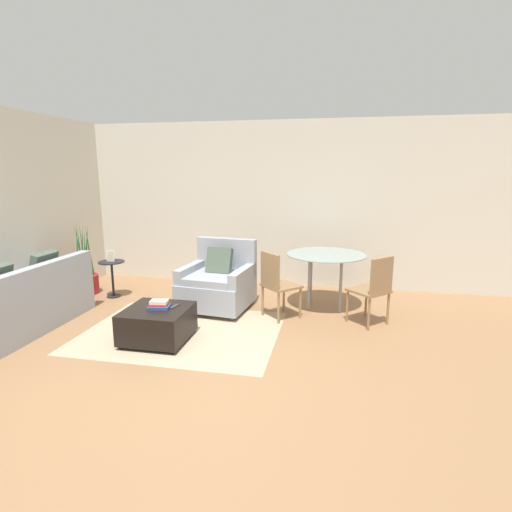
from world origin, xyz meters
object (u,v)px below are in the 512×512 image
(tv_remote_primary, at_px, (174,306))
(dining_table, at_px, (326,260))
(dining_chair_near_right, at_px, (374,286))
(picture_frame, at_px, (111,256))
(couch, at_px, (19,307))
(side_table, at_px, (112,272))
(potted_plant, at_px, (85,277))
(armchair, at_px, (218,283))
(dining_chair_near_left, at_px, (276,281))
(ottoman, at_px, (158,323))
(book_stack, at_px, (159,305))

(tv_remote_primary, height_order, dining_table, dining_table)
(dining_table, xyz_separation_m, dining_chair_near_right, (0.62, -0.62, -0.17))
(picture_frame, bearing_deg, couch, -104.33)
(picture_frame, relative_size, dining_table, 0.15)
(side_table, bearing_deg, couch, -104.33)
(tv_remote_primary, distance_m, potted_plant, 2.54)
(dining_table, height_order, dining_chair_near_right, dining_chair_near_right)
(armchair, relative_size, dining_chair_near_right, 1.12)
(side_table, bearing_deg, dining_chair_near_left, -9.13)
(tv_remote_primary, distance_m, dining_table, 2.28)
(armchair, bearing_deg, ottoman, -105.72)
(armchair, height_order, dining_chair_near_right, armchair)
(book_stack, bearing_deg, potted_plant, 143.31)
(couch, xyz_separation_m, tv_remote_primary, (1.96, 0.16, 0.09))
(ottoman, distance_m, dining_table, 2.50)
(potted_plant, bearing_deg, dining_chair_near_left, -8.93)
(potted_plant, xyz_separation_m, side_table, (0.54, -0.08, 0.13))
(couch, distance_m, ottoman, 1.79)
(couch, distance_m, dining_chair_near_left, 3.20)
(ottoman, xyz_separation_m, tv_remote_primary, (0.17, 0.10, 0.18))
(armchair, height_order, side_table, armchair)
(couch, xyz_separation_m, side_table, (0.38, 1.47, 0.10))
(ottoman, xyz_separation_m, dining_chair_near_left, (1.23, 0.99, 0.30))
(armchair, relative_size, ottoman, 1.42)
(couch, distance_m, picture_frame, 1.56)
(potted_plant, distance_m, dining_table, 3.82)
(tv_remote_primary, bearing_deg, dining_chair_near_left, 40.06)
(ottoman, relative_size, book_stack, 2.73)
(couch, bearing_deg, picture_frame, 75.67)
(couch, height_order, dining_chair_near_left, couch)
(ottoman, height_order, side_table, side_table)
(ottoman, bearing_deg, dining_chair_near_left, 38.85)
(couch, bearing_deg, ottoman, 1.78)
(picture_frame, height_order, dining_table, dining_table)
(ottoman, distance_m, tv_remote_primary, 0.27)
(tv_remote_primary, xyz_separation_m, dining_chair_near_right, (2.30, 0.89, 0.12))
(picture_frame, xyz_separation_m, dining_chair_near_right, (3.88, -0.42, -0.14))
(side_table, xyz_separation_m, dining_table, (3.26, 0.20, 0.30))
(couch, relative_size, armchair, 1.92)
(dining_table, height_order, dining_chair_near_left, dining_chair_near_left)
(couch, distance_m, side_table, 1.52)
(potted_plant, xyz_separation_m, picture_frame, (0.54, -0.08, 0.39))
(armchair, relative_size, dining_chair_near_left, 1.12)
(tv_remote_primary, xyz_separation_m, side_table, (-1.58, 1.31, 0.00))
(dining_table, relative_size, dining_chair_near_right, 1.25)
(ottoman, height_order, dining_chair_near_right, dining_chair_near_right)
(book_stack, bearing_deg, dining_chair_near_left, 38.61)
(potted_plant, relative_size, side_table, 2.03)
(ottoman, bearing_deg, side_table, 134.94)
(dining_table, relative_size, dining_chair_near_left, 1.25)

